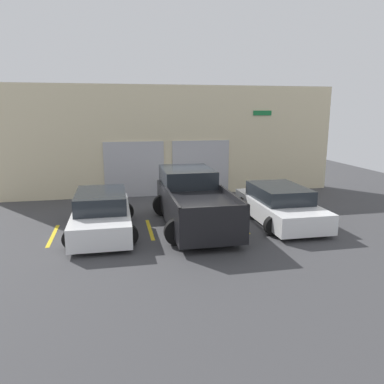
# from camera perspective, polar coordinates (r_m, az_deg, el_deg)

# --- Properties ---
(ground_plane) EXTENTS (28.00, 28.00, 0.00)m
(ground_plane) POSITION_cam_1_polar(r_m,az_deg,el_deg) (14.67, -1.20, -2.95)
(ground_plane) COLOR #3D3D3F
(shophouse_building) EXTENTS (15.62, 0.68, 4.98)m
(shophouse_building) POSITION_cam_1_polar(r_m,az_deg,el_deg) (17.45, -3.22, 7.71)
(shophouse_building) COLOR beige
(shophouse_building) RESTS_ON ground
(pickup_truck) EXTENTS (2.53, 5.18, 1.79)m
(pickup_truck) POSITION_cam_1_polar(r_m,az_deg,el_deg) (12.79, 0.21, -1.33)
(pickup_truck) COLOR black
(pickup_truck) RESTS_ON ground
(sedan_white) EXTENTS (2.24, 4.35, 1.27)m
(sedan_white) POSITION_cam_1_polar(r_m,az_deg,el_deg) (13.58, 13.18, -1.93)
(sedan_white) COLOR white
(sedan_white) RESTS_ON ground
(sedan_side) EXTENTS (2.15, 4.28, 1.32)m
(sedan_side) POSITION_cam_1_polar(r_m,az_deg,el_deg) (12.37, -13.60, -3.25)
(sedan_side) COLOR white
(sedan_side) RESTS_ON ground
(parking_stripe_far_left) EXTENTS (0.12, 2.20, 0.01)m
(parking_stripe_far_left) POSITION_cam_1_polar(r_m,az_deg,el_deg) (12.68, -20.42, -6.22)
(parking_stripe_far_left) COLOR gold
(parking_stripe_far_left) RESTS_ON ground
(parking_stripe_left) EXTENTS (0.12, 2.20, 0.01)m
(parking_stripe_left) POSITION_cam_1_polar(r_m,az_deg,el_deg) (12.55, -6.43, -5.68)
(parking_stripe_left) COLOR gold
(parking_stripe_left) RESTS_ON ground
(parking_stripe_centre) EXTENTS (0.12, 2.20, 0.01)m
(parking_stripe_centre) POSITION_cam_1_polar(r_m,az_deg,el_deg) (13.16, 7.01, -4.84)
(parking_stripe_centre) COLOR gold
(parking_stripe_centre) RESTS_ON ground
(parking_stripe_right) EXTENTS (0.12, 2.20, 0.01)m
(parking_stripe_right) POSITION_cam_1_polar(r_m,az_deg,el_deg) (14.40, 18.66, -3.89)
(parking_stripe_right) COLOR gold
(parking_stripe_right) RESTS_ON ground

